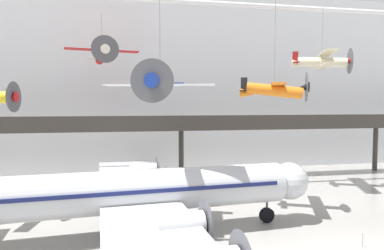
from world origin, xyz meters
name	(u,v)px	position (x,y,z in m)	size (l,w,h in m)	color
hangar_back_wall	(174,82)	(0.00, 35.66, 13.70)	(140.00, 3.00, 27.40)	silver
mezzanine_walkway	(182,127)	(0.00, 27.53, 7.12)	(110.00, 3.20, 8.74)	#38332D
ceiling_truss_beam	(189,2)	(0.00, 22.41, 22.16)	(120.00, 0.60, 0.60)	silver
airliner_silver_main	(126,193)	(-7.31, 8.56, 3.45)	(31.93, 36.27, 9.82)	silver
suspended_plane_cream_biplane	(322,62)	(15.68, 19.80, 15.23)	(7.17, 8.33, 8.01)	beige
suspended_plane_red_highwing	(102,55)	(-10.36, 28.38, 16.58)	(9.42, 7.76, 6.67)	red
suspended_plane_orange_highwing	(274,90)	(6.54, 12.75, 11.59)	(6.69, 7.69, 11.17)	orange
suspended_plane_white_twin	(160,81)	(-4.57, 9.52, 12.08)	(8.76, 7.33, 11.31)	silver
stanchion_barrier	(362,243)	(9.31, 3.49, 0.33)	(0.36, 0.36, 1.08)	#B2B5BA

